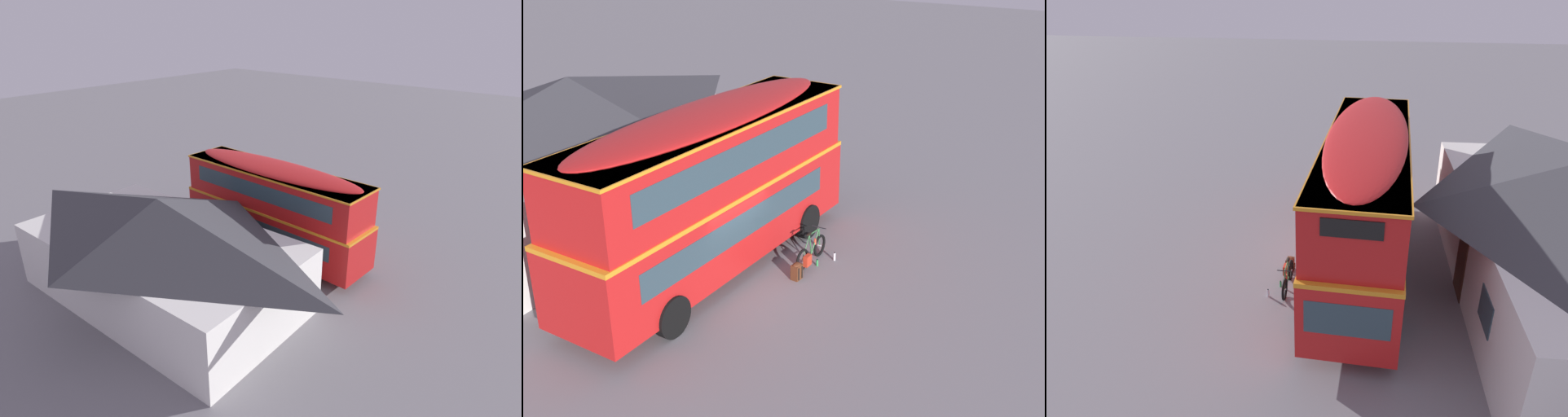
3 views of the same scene
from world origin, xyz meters
TOP-DOWN VIEW (x-y plane):
  - ground_plane at (0.00, 0.00)m, footprint 120.00×120.00m
  - double_decker_bus at (0.52, 0.68)m, footprint 10.58×2.92m
  - touring_bicycle at (2.18, -1.57)m, footprint 1.76×0.46m
  - backpack_on_ground at (1.20, -1.65)m, footprint 0.32×0.31m
  - water_bottle_clear_plastic at (2.74, -2.07)m, footprint 0.07×0.07m
  - water_bottle_green_metal at (2.18, -1.79)m, footprint 0.06×0.06m
  - pub_building at (1.64, 7.04)m, footprint 12.65×7.44m

SIDE VIEW (x-z plane):
  - ground_plane at x=0.00m, z-range 0.00..0.00m
  - water_bottle_green_metal at x=2.18m, z-range -0.01..0.21m
  - water_bottle_clear_plastic at x=2.74m, z-range -0.01..0.26m
  - backpack_on_ground at x=1.20m, z-range 0.01..0.51m
  - touring_bicycle at x=2.18m, z-range -0.14..0.89m
  - pub_building at x=1.64m, z-range 0.05..4.73m
  - double_decker_bus at x=0.52m, z-range 0.25..5.04m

